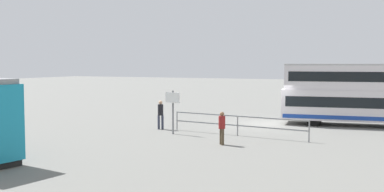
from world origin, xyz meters
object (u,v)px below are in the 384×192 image
object	(u,v)px
pedestrian_near_railing	(161,113)
pedestrian_crossing	(222,126)
info_sign	(173,104)
double_decker_bus	(369,94)

from	to	relation	value
pedestrian_near_railing	pedestrian_crossing	world-z (taller)	pedestrian_near_railing
pedestrian_crossing	info_sign	xyz separation A→B (m)	(3.64, -1.97, 0.73)
double_decker_bus	pedestrian_crossing	world-z (taller)	double_decker_bus
double_decker_bus	pedestrian_near_railing	world-z (taller)	double_decker_bus
double_decker_bus	info_sign	xyz separation A→B (m)	(9.49, 7.91, -0.34)
pedestrian_near_railing	double_decker_bus	bearing A→B (deg)	-148.96
info_sign	double_decker_bus	bearing A→B (deg)	-140.17
info_sign	pedestrian_near_railing	bearing A→B (deg)	-41.63
pedestrian_near_railing	info_sign	world-z (taller)	info_sign
double_decker_bus	info_sign	size ratio (longest dim) A/B	4.46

